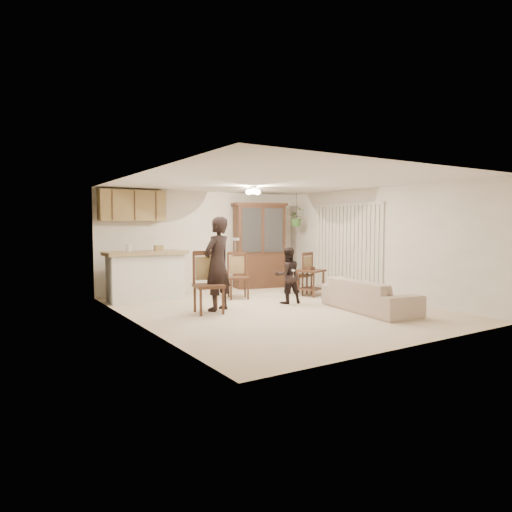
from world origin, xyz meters
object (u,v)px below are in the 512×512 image
sofa (369,292)px  chair_hutch_right (301,282)px  adult (218,264)px  child (287,272)px  chair_bar (209,296)px  chair_hutch_left (238,285)px  side_table (310,282)px  china_hutch (259,246)px

sofa → chair_hutch_right: bearing=2.1°
sofa → adult: (-2.44, 1.62, 0.53)m
child → chair_hutch_right: 1.45m
chair_bar → chair_hutch_left: bearing=51.7°
adult → chair_hutch_right: (2.67, 0.82, -0.62)m
sofa → side_table: 2.09m
child → china_hutch: 2.58m
sofa → chair_bar: 3.08m
adult → child: (1.61, -0.09, -0.22)m
chair_hutch_left → chair_bar: bearing=-117.1°
chair_bar → child: bearing=12.1°
sofa → chair_hutch_right: (0.23, 2.44, -0.08)m
china_hutch → chair_bar: 3.76m
chair_bar → chair_hutch_left: 1.78m
sofa → child: 1.77m
china_hutch → chair_hutch_left: 2.06m
sofa → chair_bar: bearing=69.2°
chair_bar → chair_hutch_right: bearing=28.3°
child → china_hutch: bearing=-98.7°
child → chair_hutch_right: bearing=-128.8°
child → chair_hutch_left: size_ratio=1.29×
child → side_table: child is taller
child → chair_hutch_left: child is taller
chair_hutch_left → child: bearing=-42.3°
sofa → child: bearing=36.0°
chair_bar → sofa: bearing=-18.4°
side_table → chair_hutch_left: chair_hutch_left is taller
adult → chair_bar: 0.65m
child → chair_bar: child is taller
adult → chair_bar: (-0.27, -0.16, -0.57)m
adult → chair_bar: bearing=6.6°
sofa → side_table: sofa is taller
side_table → chair_hutch_right: 0.36m
sofa → adult: bearing=63.9°
side_table → chair_hutch_left: bearing=160.8°
chair_hutch_right → chair_hutch_left: bearing=-24.1°
adult → china_hutch: 3.37m
china_hutch → chair_hutch_right: china_hutch is taller
chair_bar → side_table: bearing=21.8°
chair_bar → adult: bearing=40.4°
chair_hutch_left → china_hutch: bearing=63.8°
chair_hutch_left → chair_hutch_right: (1.62, -0.21, -0.01)m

